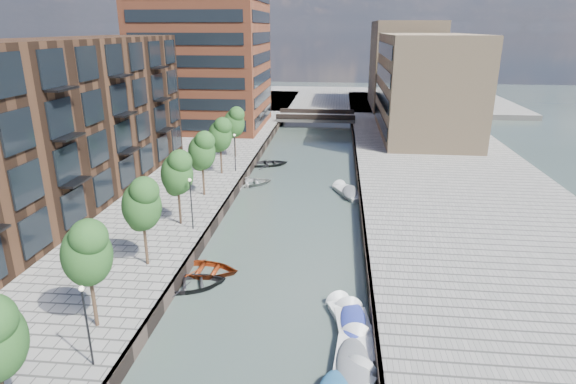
% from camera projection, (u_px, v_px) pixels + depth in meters
% --- Properties ---
extents(water, '(300.00, 300.00, 0.00)m').
position_uv_depth(water, '(301.00, 182.00, 52.11)').
color(water, '#38473F').
rests_on(water, ground).
extents(quay_right, '(20.00, 140.00, 1.00)m').
position_uv_depth(quay_right, '(453.00, 182.00, 50.36)').
color(quay_right, gray).
rests_on(quay_right, ground).
extents(quay_wall_left, '(0.25, 140.00, 1.00)m').
position_uv_depth(quay_wall_left, '(246.00, 176.00, 52.55)').
color(quay_wall_left, '#332823').
rests_on(quay_wall_left, ground).
extents(quay_wall_right, '(0.25, 140.00, 1.00)m').
position_uv_depth(quay_wall_right, '(358.00, 179.00, 51.34)').
color(quay_wall_right, '#332823').
rests_on(quay_wall_right, ground).
extents(far_closure, '(80.00, 40.00, 1.00)m').
position_uv_depth(far_closure, '(322.00, 99.00, 108.39)').
color(far_closure, gray).
rests_on(far_closure, ground).
extents(apartment_block, '(8.00, 38.00, 14.00)m').
position_uv_depth(apartment_block, '(66.00, 122.00, 42.09)').
color(apartment_block, '#321E13').
rests_on(apartment_block, quay_left).
extents(tower, '(18.00, 18.00, 30.00)m').
position_uv_depth(tower, '(202.00, 26.00, 72.12)').
color(tower, '#97492C').
rests_on(tower, quay_left).
extents(tan_block_near, '(12.00, 25.00, 14.00)m').
position_uv_depth(tan_block_near, '(425.00, 86.00, 68.62)').
color(tan_block_near, tan).
rests_on(tan_block_near, quay_right).
extents(tan_block_far, '(12.00, 20.00, 16.00)m').
position_uv_depth(tan_block_far, '(404.00, 65.00, 92.76)').
color(tan_block_far, tan).
rests_on(tan_block_far, quay_right).
extents(bridge, '(13.00, 6.00, 1.30)m').
position_uv_depth(bridge, '(316.00, 117.00, 81.76)').
color(bridge, gray).
rests_on(bridge, ground).
extents(tree_1, '(2.50, 2.50, 5.95)m').
position_uv_depth(tree_1, '(86.00, 251.00, 23.95)').
color(tree_1, '#382619').
rests_on(tree_1, quay_left).
extents(tree_2, '(2.50, 2.50, 5.95)m').
position_uv_depth(tree_2, '(141.00, 203.00, 30.53)').
color(tree_2, '#382619').
rests_on(tree_2, quay_left).
extents(tree_3, '(2.50, 2.50, 5.95)m').
position_uv_depth(tree_3, '(177.00, 172.00, 37.12)').
color(tree_3, '#382619').
rests_on(tree_3, quay_left).
extents(tree_4, '(2.50, 2.50, 5.95)m').
position_uv_depth(tree_4, '(202.00, 150.00, 43.70)').
color(tree_4, '#382619').
rests_on(tree_4, quay_left).
extents(tree_5, '(2.50, 2.50, 5.95)m').
position_uv_depth(tree_5, '(220.00, 134.00, 50.29)').
color(tree_5, '#382619').
rests_on(tree_5, quay_left).
extents(tree_6, '(2.50, 2.50, 5.95)m').
position_uv_depth(tree_6, '(234.00, 122.00, 56.87)').
color(tree_6, '#382619').
rests_on(tree_6, quay_left).
extents(lamp_0, '(0.24, 0.24, 4.12)m').
position_uv_depth(lamp_0, '(86.00, 318.00, 21.58)').
color(lamp_0, black).
rests_on(lamp_0, quay_left).
extents(lamp_1, '(0.24, 0.24, 4.12)m').
position_uv_depth(lamp_1, '(191.00, 198.00, 36.63)').
color(lamp_1, black).
rests_on(lamp_1, quay_left).
extents(lamp_2, '(0.24, 0.24, 4.12)m').
position_uv_depth(lamp_2, '(235.00, 149.00, 51.68)').
color(lamp_2, black).
rests_on(lamp_2, quay_left).
extents(sloop_1, '(5.70, 4.85, 1.00)m').
position_uv_depth(sloop_1, '(189.00, 287.00, 30.95)').
color(sloop_1, black).
rests_on(sloop_1, ground).
extents(sloop_2, '(5.00, 3.68, 1.01)m').
position_uv_depth(sloop_2, '(204.00, 273.00, 32.74)').
color(sloop_2, maroon).
rests_on(sloop_2, ground).
extents(sloop_3, '(5.89, 5.14, 1.02)m').
position_uv_depth(sloop_3, '(249.00, 185.00, 51.06)').
color(sloop_3, '#AEAFAD').
rests_on(sloop_3, ground).
extents(sloop_4, '(5.49, 4.70, 0.96)m').
position_uv_depth(sloop_4, '(269.00, 165.00, 58.27)').
color(sloop_4, black).
rests_on(sloop_4, ground).
extents(motorboat_1, '(2.27, 5.45, 1.77)m').
position_uv_depth(motorboat_1, '(354.00, 363.00, 23.64)').
color(motorboat_1, white).
rests_on(motorboat_1, ground).
extents(motorboat_2, '(2.40, 5.34, 1.72)m').
position_uv_depth(motorboat_2, '(354.00, 330.00, 26.47)').
color(motorboat_2, silver).
rests_on(motorboat_2, ground).
extents(motorboat_3, '(3.06, 4.86, 1.53)m').
position_uv_depth(motorboat_3, '(350.00, 319.00, 27.30)').
color(motorboat_3, white).
rests_on(motorboat_3, ground).
extents(motorboat_4, '(3.51, 5.07, 1.61)m').
position_uv_depth(motorboat_4, '(348.00, 192.00, 48.20)').
color(motorboat_4, '#B1B1AF').
rests_on(motorboat_4, ground).
extents(car, '(1.90, 4.29, 1.43)m').
position_uv_depth(car, '(392.00, 134.00, 67.34)').
color(car, silver).
rests_on(car, quay_right).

